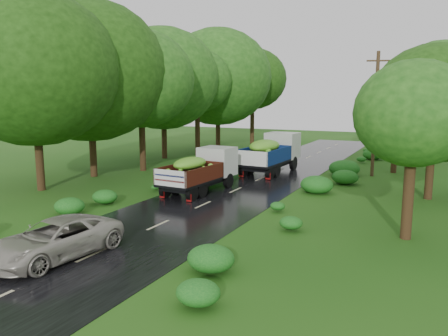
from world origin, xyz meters
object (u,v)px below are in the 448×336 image
Objects in this scene: truck_near at (202,168)px; utility_pole at (375,113)px; truck_far at (272,151)px; car at (55,239)px.

utility_pole reaches higher than truck_near.
truck_far is at bearing 175.09° from utility_pole.
utility_pole is at bearing 52.77° from truck_near.
truck_near is 13.04m from utility_pole.
truck_near is at bearing 100.10° from car.
truck_far is at bearing 94.53° from car.
truck_near is at bearing -97.21° from truck_far.
truck_far is at bearing 83.43° from truck_near.
truck_near is 0.69× the size of utility_pole.
truck_far is 1.42× the size of car.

